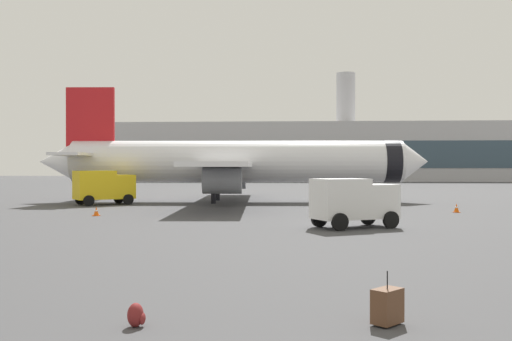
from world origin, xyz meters
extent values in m
cylinder|color=white|center=(-4.75, 48.20, 3.70)|extent=(30.15, 5.24, 3.80)
cone|color=white|center=(11.43, 48.98, 3.70)|extent=(2.57, 3.72, 3.61)
cone|color=white|center=(-21.33, 47.40, 3.70)|extent=(3.36, 3.57, 3.42)
cylinder|color=black|center=(9.23, 48.87, 3.70)|extent=(1.59, 3.94, 3.88)
cube|color=white|center=(-6.14, 56.14, 3.40)|extent=(5.57, 16.21, 0.36)
cube|color=white|center=(-5.37, 40.16, 3.40)|extent=(5.57, 16.21, 0.36)
cylinder|color=gray|center=(-6.02, 53.64, 2.10)|extent=(3.30, 2.35, 2.20)
cylinder|color=gray|center=(-5.49, 42.66, 2.10)|extent=(3.30, 2.35, 2.20)
cube|color=red|center=(-18.24, 47.55, 7.30)|extent=(4.41, 0.57, 6.40)
cube|color=white|center=(-18.89, 50.72, 4.30)|extent=(2.89, 6.12, 0.24)
cube|color=white|center=(-18.58, 44.33, 4.30)|extent=(2.89, 6.12, 0.24)
cylinder|color=black|center=(7.23, 48.78, 0.90)|extent=(0.36, 0.36, 1.80)
cylinder|color=black|center=(-6.87, 50.50, 0.90)|extent=(0.44, 0.44, 1.80)
cylinder|color=black|center=(-6.63, 45.71, 0.90)|extent=(0.44, 0.44, 1.80)
cube|color=yellow|center=(-14.38, 44.46, 1.52)|extent=(2.66, 2.77, 2.04)
cube|color=#1E232D|center=(-13.81, 44.89, 2.00)|extent=(1.24, 1.64, 0.84)
cube|color=yellow|center=(-16.32, 43.04, 1.70)|extent=(3.82, 3.62, 2.40)
cylinder|color=black|center=(-14.97, 45.46, 0.45)|extent=(0.86, 0.71, 0.90)
cylinder|color=black|center=(-13.61, 43.61, 0.45)|extent=(0.86, 0.71, 0.90)
cylinder|color=black|center=(-17.68, 43.47, 0.45)|extent=(0.86, 0.71, 0.90)
cylinder|color=black|center=(-16.31, 41.62, 0.45)|extent=(0.86, 0.71, 0.90)
cube|color=white|center=(4.67, 26.52, 1.39)|extent=(2.47, 2.58, 1.78)
cube|color=#1E232D|center=(5.34, 26.85, 1.81)|extent=(0.88, 1.65, 0.74)
cube|color=white|center=(2.70, 25.54, 1.55)|extent=(3.26, 2.97, 2.10)
cylinder|color=black|center=(4.40, 27.56, 0.45)|extent=(0.90, 0.60, 0.90)
cylinder|color=black|center=(5.34, 25.68, 0.45)|extent=(0.90, 0.60, 0.90)
cylinder|color=black|center=(1.64, 26.18, 0.45)|extent=(0.90, 0.60, 0.90)
cylinder|color=black|center=(2.58, 24.30, 0.45)|extent=(0.90, 0.60, 0.90)
cube|color=#F2590C|center=(11.80, 36.85, 0.02)|extent=(0.44, 0.44, 0.04)
cone|color=#F2590C|center=(11.80, 36.85, 0.34)|extent=(0.36, 0.36, 0.60)
cylinder|color=white|center=(11.80, 36.85, 0.37)|extent=(0.23, 0.23, 0.10)
cube|color=#F2590C|center=(-12.64, 32.59, 0.02)|extent=(0.44, 0.44, 0.04)
cone|color=#F2590C|center=(-12.64, 32.59, 0.32)|extent=(0.36, 0.36, 0.56)
cylinder|color=white|center=(-12.64, 32.59, 0.35)|extent=(0.23, 0.23, 0.10)
cube|color=brown|center=(2.07, 6.85, 0.39)|extent=(0.73, 0.74, 0.70)
cylinder|color=black|center=(2.07, 6.85, 0.92)|extent=(0.02, 0.02, 0.36)
cylinder|color=black|center=(2.23, 7.02, 0.04)|extent=(0.08, 0.08, 0.08)
cylinder|color=black|center=(1.92, 6.69, 0.04)|extent=(0.08, 0.08, 0.08)
ellipsoid|color=maroon|center=(-2.99, 6.42, 0.24)|extent=(0.32, 0.40, 0.48)
ellipsoid|color=maroon|center=(-2.85, 6.42, 0.17)|extent=(0.12, 0.28, 0.24)
cube|color=#B2B2B7|center=(5.48, 132.86, 6.59)|extent=(98.08, 20.05, 13.19)
cube|color=#334756|center=(5.48, 122.79, 5.93)|extent=(93.18, 0.10, 5.93)
cylinder|color=#B2B2B7|center=(13.00, 132.86, 19.19)|extent=(4.40, 4.40, 12.00)
camera|label=1|loc=(0.12, -5.12, 3.21)|focal=41.08mm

